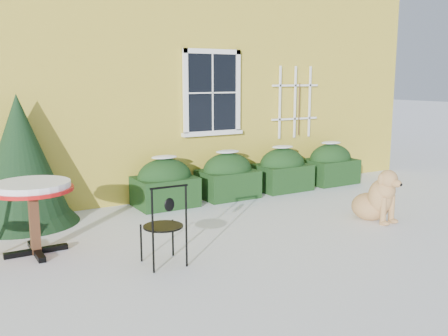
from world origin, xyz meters
TOP-DOWN VIEW (x-y plane):
  - ground at (0.00, 0.00)m, footprint 80.00×80.00m
  - house at (0.00, 7.00)m, footprint 12.40×8.40m
  - hedge_row at (1.65, 2.55)m, footprint 4.95×0.80m
  - evergreen_shrub at (-2.64, 2.68)m, footprint 1.67×1.67m
  - bistro_table at (-2.76, 1.14)m, footprint 1.02×1.02m
  - patio_chair_near at (-1.48, -0.09)m, footprint 0.49×0.49m
  - dog at (2.22, -0.04)m, footprint 0.59×0.98m

SIDE VIEW (x-z plane):
  - ground at x=0.00m, z-range 0.00..0.00m
  - dog at x=2.22m, z-range -0.09..0.79m
  - hedge_row at x=1.65m, z-range -0.05..0.86m
  - patio_chair_near at x=-1.48m, z-range 0.00..1.02m
  - bistro_table at x=-2.76m, z-range 0.32..1.27m
  - evergreen_shrub at x=-2.64m, z-range -0.20..1.82m
  - house at x=0.00m, z-range 0.02..6.42m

